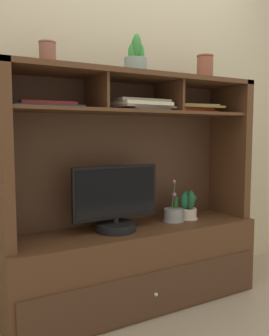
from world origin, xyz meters
TOP-DOWN VIEW (x-y plane):
  - floor_plane at (0.00, 0.00)m, footprint 6.00×6.00m
  - back_wall at (0.00, 0.27)m, footprint 6.00×0.02m
  - media_console at (0.00, 0.01)m, footprint 1.69×0.51m
  - tv_monitor at (-0.15, -0.03)m, footprint 0.57×0.25m
  - potted_orchid at (0.31, 0.00)m, footprint 0.15×0.15m
  - potted_fern at (0.44, -0.00)m, footprint 0.14×0.13m
  - magazine_stack_left at (-0.55, 0.05)m, footprint 0.40×0.28m
  - magazine_stack_centre at (0.02, -0.03)m, footprint 0.43×0.31m
  - magazine_stack_right at (0.49, 0.06)m, footprint 0.42×0.28m
  - potted_succulent at (0.00, -0.01)m, footprint 0.16×0.16m
  - ceramic_vase at (-0.55, 0.01)m, footprint 0.10×0.10m
  - accent_vase at (0.55, -0.02)m, footprint 0.12×0.12m

SIDE VIEW (x-z plane):
  - floor_plane at x=0.00m, z-range -0.02..0.00m
  - media_console at x=0.00m, z-range -0.31..1.17m
  - potted_orchid at x=0.31m, z-range 0.42..0.70m
  - potted_fern at x=0.44m, z-range 0.51..0.72m
  - tv_monitor at x=-0.15m, z-range 0.48..0.89m
  - magazine_stack_left at x=-0.55m, z-range 1.26..1.29m
  - magazine_stack_right at x=0.49m, z-range 1.26..1.32m
  - magazine_stack_centre at x=0.02m, z-range 1.26..1.33m
  - back_wall at x=0.00m, z-range 0.00..2.80m
  - ceramic_vase at x=-0.55m, z-range 1.49..1.62m
  - potted_succulent at x=0.00m, z-range 1.45..1.69m
  - accent_vase at x=0.55m, z-range 1.49..1.66m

